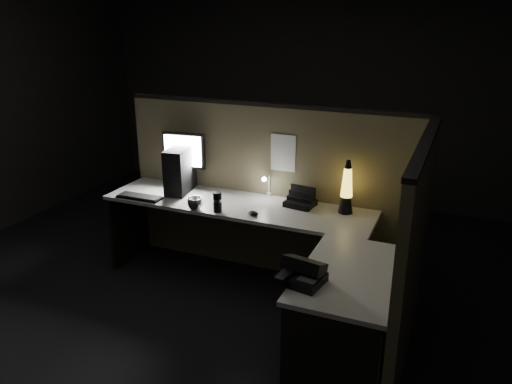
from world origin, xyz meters
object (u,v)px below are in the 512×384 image
at_px(monitor, 184,155).
at_px(keyboard, 140,197).
at_px(pc_tower, 180,170).
at_px(desk_phone, 302,273).
at_px(lava_lamp, 347,191).

height_order(monitor, keyboard, monitor).
bearing_deg(keyboard, pc_tower, 50.78).
height_order(monitor, desk_phone, monitor).
bearing_deg(lava_lamp, pc_tower, -177.28).
bearing_deg(desk_phone, pc_tower, 153.56).
bearing_deg(lava_lamp, keyboard, -167.87).
bearing_deg(keyboard, monitor, 60.76).
distance_m(pc_tower, desk_phone, 1.87).
relative_size(keyboard, lava_lamp, 0.92).
xyz_separation_m(lava_lamp, desk_phone, (0.02, -1.18, -0.12)).
bearing_deg(pc_tower, desk_phone, -46.46).
xyz_separation_m(keyboard, desk_phone, (1.73, -0.82, 0.05)).
distance_m(lava_lamp, desk_phone, 1.19).
distance_m(keyboard, lava_lamp, 1.75).
relative_size(pc_tower, lava_lamp, 0.92).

